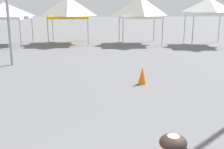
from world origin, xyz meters
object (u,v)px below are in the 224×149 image
Objects in this scene: canopy_tent_right_of_center at (140,7)px; traffic_cone_lot_center at (142,76)px; canopy_tent_behind_left at (69,8)px; canopy_tent_far_left at (209,6)px; canopy_tent_left_of_center at (4,11)px.

traffic_cone_lot_center is at bearing -96.78° from canopy_tent_right_of_center.
canopy_tent_behind_left reaches higher than canopy_tent_far_left.
canopy_tent_behind_left reaches higher than canopy_tent_left_of_center.
canopy_tent_far_left is (10.22, -1.13, 0.09)m from canopy_tent_behind_left.
canopy_tent_right_of_center is at bearing 2.53° from canopy_tent_left_of_center.
canopy_tent_right_of_center is at bearing 171.05° from canopy_tent_far_left.
traffic_cone_lot_center is at bearing -51.62° from canopy_tent_left_of_center.
canopy_tent_left_of_center is at bearing 128.38° from traffic_cone_lot_center.
canopy_tent_behind_left is 12.49m from traffic_cone_lot_center.
canopy_tent_behind_left is at bearing 109.09° from traffic_cone_lot_center.
canopy_tent_far_left reaches higher than canopy_tent_left_of_center.
traffic_cone_lot_center is (4.01, -11.59, -2.34)m from canopy_tent_behind_left.
canopy_tent_right_of_center reaches higher than traffic_cone_lot_center.
traffic_cone_lot_center is at bearing -70.91° from canopy_tent_behind_left.
canopy_tent_far_left is at bearing -1.28° from canopy_tent_left_of_center.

